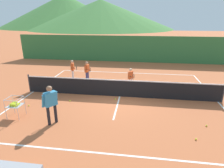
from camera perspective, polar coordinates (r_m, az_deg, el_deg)
name	(u,v)px	position (r m, az deg, el deg)	size (l,w,h in m)	color
ground_plane	(120,96)	(10.69, 2.30, -3.71)	(120.00, 120.00, 0.00)	#BC6038
line_baseline_near	(104,153)	(6.58, -2.34, -19.89)	(10.27, 0.08, 0.01)	white
line_baseline_far	(126,73)	(15.32, 4.21, 3.36)	(10.27, 0.08, 0.01)	white
line_sideline_west	(33,92)	(12.28, -22.31, -2.10)	(0.08, 9.69, 0.01)	white
line_sideline_east	(218,102)	(11.43, 28.93, -4.65)	(0.08, 9.69, 0.01)	white
line_service_center	(120,96)	(10.69, 2.30, -3.69)	(0.08, 5.27, 0.01)	white
tennis_net	(120,88)	(10.51, 2.33, -1.20)	(10.71, 0.08, 1.05)	#333338
instructor	(51,101)	(8.05, -17.75, -4.94)	(0.57, 0.81, 1.65)	black
student_0	(73,68)	(13.71, -11.61, 4.71)	(0.52, 0.60, 1.38)	silver
student_1	(87,70)	(13.13, -7.40, 4.29)	(0.42, 0.69, 1.37)	navy
student_2	(131,76)	(11.79, 5.55, 2.31)	(0.41, 0.69, 1.25)	silver
ball_cart	(15,104)	(9.34, -26.94, -5.42)	(0.58, 0.58, 0.90)	#B7B7BC
tennis_ball_0	(29,105)	(10.39, -23.46, -5.87)	(0.07, 0.07, 0.07)	yellow
tennis_ball_1	(196,139)	(7.74, 23.67, -14.76)	(0.07, 0.07, 0.07)	yellow
tennis_ball_3	(116,99)	(10.26, 1.05, -4.51)	(0.07, 0.07, 0.07)	yellow
tennis_ball_4	(70,101)	(10.30, -12.38, -4.88)	(0.07, 0.07, 0.07)	yellow
tennis_ball_5	(206,126)	(8.76, 26.25, -11.03)	(0.07, 0.07, 0.07)	yellow
windscreen_fence	(130,49)	(19.05, 5.22, 10.30)	(22.60, 0.08, 2.52)	#33753D
hill_0	(65,11)	(94.62, -13.68, 20.32)	(56.13, 56.13, 14.05)	#427A38
hill_1	(101,14)	(80.33, -3.34, 19.98)	(56.31, 56.31, 10.92)	#427A38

